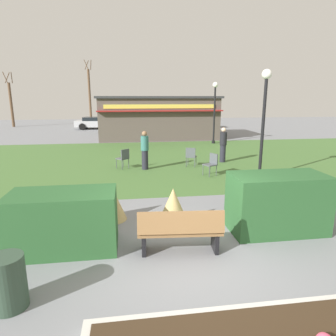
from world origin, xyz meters
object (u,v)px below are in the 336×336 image
object	(u,v)px
tree_left_bg	(90,95)
tree_right_bg	(11,103)
lamppost_far	(215,105)
cafe_chair_east	(212,163)
trash_bin	(8,282)
person_strolling	(223,145)
park_bench	(180,231)
person_standing	(145,150)
parked_car_west_slot	(97,123)
parked_car_center_slot	(145,122)
cafe_chair_center	(191,155)
food_kiosk	(158,117)
parked_car_east_slot	(198,121)
cafe_chair_west	(124,157)
lamppost_mid	(264,111)

from	to	relation	value
tree_left_bg	tree_right_bg	bearing A→B (deg)	-153.86
lamppost_far	cafe_chair_east	bearing A→B (deg)	-107.17
trash_bin	person_strolling	xyz separation A→B (m)	(6.45, 9.51, 0.44)
park_bench	person_standing	xyz separation A→B (m)	(-0.23, 7.31, 0.38)
parked_car_west_slot	parked_car_center_slot	xyz separation A→B (m)	(4.89, -0.00, 0.00)
person_standing	parked_car_west_slot	world-z (taller)	person_standing
cafe_chair_center	tree_right_bg	bearing A→B (deg)	125.05
food_kiosk	parked_car_east_slot	xyz separation A→B (m)	(5.11, 7.67, -0.96)
food_kiosk	cafe_chair_center	world-z (taller)	food_kiosk
cafe_chair_center	person_strolling	bearing A→B (deg)	23.66
person_strolling	person_standing	bearing A→B (deg)	0.32
cafe_chair_west	tree_right_bg	size ratio (longest dim) A/B	0.16
cafe_chair_east	parked_car_west_slot	xyz separation A→B (m)	(-6.29, 19.42, 0.12)
park_bench	food_kiosk	xyz separation A→B (m)	(1.45, 17.65, 1.13)
person_standing	tree_left_bg	xyz separation A→B (m)	(-5.07, 25.42, 2.51)
cafe_chair_east	person_standing	size ratio (longest dim) A/B	0.53
park_bench	cafe_chair_west	distance (m)	7.63
lamppost_far	trash_bin	bearing A→B (deg)	-116.66
food_kiosk	parked_car_west_slot	world-z (taller)	food_kiosk
food_kiosk	person_standing	xyz separation A→B (m)	(-1.68, -10.35, -0.75)
cafe_chair_center	parked_car_east_slot	xyz separation A→B (m)	(4.68, 17.80, 0.12)
person_standing	trash_bin	bearing A→B (deg)	173.04
parked_car_center_slot	cafe_chair_center	bearing A→B (deg)	-87.09
cafe_chair_center	parked_car_west_slot	xyz separation A→B (m)	(-5.80, 17.80, 0.12)
lamppost_mid	parked_car_east_slot	xyz separation A→B (m)	(2.43, 20.10, -1.94)
lamppost_mid	parked_car_west_slot	bearing A→B (deg)	111.83
lamppost_far	cafe_chair_east	world-z (taller)	lamppost_far
cafe_chair_west	lamppost_mid	bearing A→B (deg)	-23.70
person_standing	tree_left_bg	bearing A→B (deg)	21.19
person_strolling	food_kiosk	bearing A→B (deg)	-90.82
lamppost_far	person_strolling	world-z (taller)	lamppost_far
parked_car_center_slot	tree_left_bg	bearing A→B (deg)	130.25
park_bench	cafe_chair_center	bearing A→B (deg)	76.01
trash_bin	cafe_chair_west	distance (m)	8.92
trash_bin	parked_car_west_slot	world-z (taller)	parked_car_west_slot
trash_bin	parked_car_east_slot	size ratio (longest dim) A/B	0.19
cafe_chair_west	person_standing	bearing A→B (deg)	-14.21
cafe_chair_center	parked_car_east_slot	distance (m)	18.41
trash_bin	parked_car_center_slot	distance (m)	26.81
person_standing	parked_car_center_slot	xyz separation A→B (m)	(1.20, 18.01, -0.22)
lamppost_mid	parked_car_east_slot	world-z (taller)	lamppost_mid
cafe_chair_west	person_standing	size ratio (longest dim) A/B	0.53
cafe_chair_east	parked_car_east_slot	world-z (taller)	parked_car_east_slot
food_kiosk	parked_car_center_slot	size ratio (longest dim) A/B	2.12
cafe_chair_east	tree_left_bg	distance (m)	28.06
cafe_chair_west	parked_car_center_slot	bearing A→B (deg)	83.18
food_kiosk	parked_car_west_slot	bearing A→B (deg)	125.04
trash_bin	person_strolling	size ratio (longest dim) A/B	0.49
parked_car_east_slot	tree_left_bg	distance (m)	14.25
cafe_chair_center	parked_car_west_slot	world-z (taller)	parked_car_west_slot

